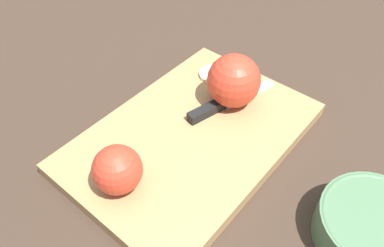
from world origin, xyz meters
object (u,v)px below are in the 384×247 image
Objects in this scene: knife at (218,107)px; apple_half_left at (118,170)px; apple_half_right at (234,81)px; bowl at (374,227)px.

apple_half_left is at bearing -168.85° from knife.
bowl is (-0.13, -0.26, -0.04)m from apple_half_right.
knife is 0.28m from bowl.
knife is 1.18× the size of bowl.
knife is (-0.03, 0.01, -0.04)m from apple_half_right.
apple_half_right is 0.62× the size of bowl.
knife is at bearing 70.73° from bowl.
apple_half_right is at bearing 5.65° from knife.
apple_half_left is at bearing -94.28° from apple_half_right.
apple_half_left reaches higher than knife.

